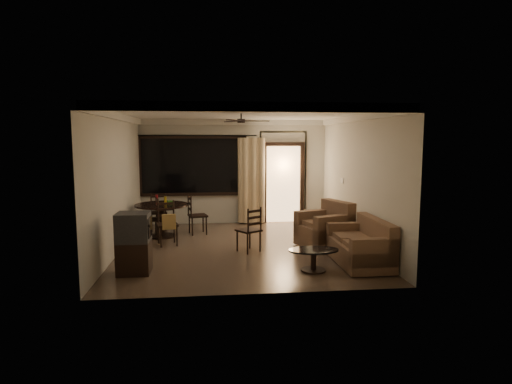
{
  "coord_description": "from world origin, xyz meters",
  "views": [
    {
      "loc": [
        -0.64,
        -8.82,
        2.27
      ],
      "look_at": [
        0.33,
        0.2,
        1.16
      ],
      "focal_mm": 30.0,
      "sensor_mm": 36.0,
      "label": 1
    }
  ],
  "objects": [
    {
      "name": "dining_chair_south",
      "position": [
        -1.58,
        0.39,
        0.31
      ],
      "size": [
        0.51,
        0.55,
        0.95
      ],
      "rotation": [
        0.0,
        0.0,
        0.24
      ],
      "color": "black",
      "rests_on": "ground"
    },
    {
      "name": "side_chair",
      "position": [
        0.13,
        -0.34,
        0.27
      ],
      "size": [
        0.57,
        0.57,
        0.92
      ],
      "rotation": [
        0.0,
        0.0,
        3.74
      ],
      "color": "black",
      "rests_on": "ground"
    },
    {
      "name": "dining_chair_north",
      "position": [
        -1.97,
        1.99,
        0.28
      ],
      "size": [
        0.51,
        0.51,
        0.95
      ],
      "rotation": [
        0.0,
        0.0,
        3.39
      ],
      "color": "black",
      "rests_on": "ground"
    },
    {
      "name": "tv_cabinet",
      "position": [
        -1.95,
        -1.54,
        0.53
      ],
      "size": [
        0.56,
        0.5,
        1.05
      ],
      "rotation": [
        0.0,
        0.0,
        -0.01
      ],
      "color": "black",
      "rests_on": "ground"
    },
    {
      "name": "ground",
      "position": [
        0.0,
        0.0,
        0.0
      ],
      "size": [
        5.5,
        5.5,
        0.0
      ],
      "primitive_type": "plane",
      "color": "#7F6651",
      "rests_on": "ground"
    },
    {
      "name": "room_shell",
      "position": [
        0.59,
        1.77,
        1.83
      ],
      "size": [
        5.5,
        6.7,
        5.5
      ],
      "color": "beige",
      "rests_on": "ground"
    },
    {
      "name": "dining_table",
      "position": [
        -1.78,
        1.22,
        0.61
      ],
      "size": [
        1.24,
        1.24,
        0.99
      ],
      "rotation": [
        0.0,
        0.0,
        0.24
      ],
      "color": "black",
      "rests_on": "ground"
    },
    {
      "name": "dining_chair_east",
      "position": [
        -0.97,
        1.43,
        0.28
      ],
      "size": [
        0.51,
        0.51,
        0.95
      ],
      "rotation": [
        0.0,
        0.0,
        1.81
      ],
      "color": "black",
      "rests_on": "ground"
    },
    {
      "name": "armchair",
      "position": [
        1.8,
        -0.1,
        0.39
      ],
      "size": [
        1.21,
        1.21,
        0.94
      ],
      "rotation": [
        0.0,
        0.0,
        0.36
      ],
      "color": "#4B3022",
      "rests_on": "ground"
    },
    {
      "name": "dining_chair_west",
      "position": [
        -2.04,
        1.02,
        0.28
      ],
      "size": [
        0.51,
        0.51,
        0.95
      ],
      "rotation": [
        0.0,
        0.0,
        -1.33
      ],
      "color": "black",
      "rests_on": "ground"
    },
    {
      "name": "coffee_table",
      "position": [
        1.12,
        -1.75,
        0.26
      ],
      "size": [
        0.88,
        0.53,
        0.39
      ],
      "rotation": [
        0.0,
        0.0,
        -0.26
      ],
      "color": "black",
      "rests_on": "ground"
    },
    {
      "name": "sofa",
      "position": [
        2.11,
        -1.44,
        0.33
      ],
      "size": [
        0.83,
        1.54,
        0.82
      ],
      "rotation": [
        0.0,
        0.0,
        0.01
      ],
      "color": "#4B3022",
      "rests_on": "ground"
    }
  ]
}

